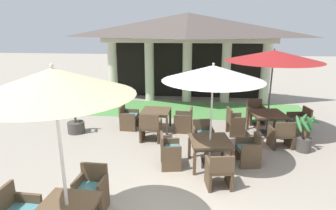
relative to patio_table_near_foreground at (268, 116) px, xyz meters
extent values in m
cylinder|color=beige|center=(-6.33, 3.97, 0.72)|extent=(0.42, 0.42, 2.71)
cylinder|color=beige|center=(-4.57, 3.97, 0.72)|extent=(0.42, 0.42, 2.71)
cylinder|color=beige|center=(-2.81, 3.97, 0.72)|extent=(0.42, 0.42, 2.71)
cylinder|color=beige|center=(-1.05, 3.97, 0.72)|extent=(0.42, 0.42, 2.71)
cylinder|color=beige|center=(0.71, 3.97, 0.72)|extent=(0.42, 0.42, 2.71)
cube|color=beige|center=(-2.81, 3.97, 2.19)|extent=(7.84, 0.70, 0.24)
pyramid|color=#514742|center=(-2.81, 3.97, 2.84)|extent=(8.24, 3.08, 1.05)
cube|color=black|center=(-2.81, 4.87, 0.72)|extent=(7.64, 0.16, 2.71)
cube|color=#519347|center=(-2.81, 2.52, -0.63)|extent=(10.04, 2.50, 0.01)
cube|color=brown|center=(0.00, 0.00, 0.06)|extent=(1.18, 1.18, 0.05)
cube|color=brown|center=(0.00, 0.00, 0.01)|extent=(1.08, 1.08, 0.05)
cube|color=brown|center=(-0.40, -0.55, -0.33)|extent=(0.08, 0.08, 0.62)
cube|color=brown|center=(0.55, -0.40, -0.33)|extent=(0.08, 0.08, 0.62)
cube|color=brown|center=(-0.55, 0.40, -0.33)|extent=(0.08, 0.08, 0.62)
cube|color=brown|center=(0.40, 0.55, -0.33)|extent=(0.08, 0.08, 0.62)
cube|color=#2D2D2D|center=(0.00, 0.00, -0.60)|extent=(0.48, 0.48, 0.06)
cylinder|color=#4C4742|center=(0.00, 0.00, 0.63)|extent=(0.05, 0.05, 2.53)
cone|color=maroon|center=(0.00, 0.00, 1.93)|extent=(2.94, 2.94, 0.34)
sphere|color=#4C4742|center=(0.00, 0.00, 2.13)|extent=(0.06, 0.06, 0.06)
cube|color=brown|center=(-0.17, 1.03, -0.24)|extent=(0.63, 0.59, 0.07)
cube|color=teal|center=(-0.17, 1.03, -0.18)|extent=(0.58, 0.54, 0.05)
cube|color=brown|center=(-0.20, 1.26, 0.01)|extent=(0.56, 0.15, 0.43)
cube|color=brown|center=(0.09, 1.07, -0.31)|extent=(0.14, 0.51, 0.64)
cube|color=brown|center=(-0.42, 0.99, -0.31)|extent=(0.14, 0.51, 0.64)
cube|color=brown|center=(0.12, 0.85, -0.46)|extent=(0.06, 0.06, 0.36)
cube|color=brown|center=(-0.38, 0.77, -0.46)|extent=(0.06, 0.06, 0.36)
cube|color=brown|center=(0.04, 1.30, -0.46)|extent=(0.06, 0.06, 0.36)
cube|color=brown|center=(-0.45, 1.22, -0.46)|extent=(0.06, 0.06, 0.36)
cube|color=brown|center=(-1.03, -0.17, -0.20)|extent=(0.57, 0.61, 0.07)
cube|color=teal|center=(-1.03, -0.17, -0.14)|extent=(0.52, 0.57, 0.05)
cube|color=brown|center=(-1.25, -0.20, 0.05)|extent=(0.15, 0.55, 0.43)
cube|color=brown|center=(-1.07, 0.08, -0.30)|extent=(0.49, 0.14, 0.66)
cube|color=brown|center=(-0.99, -0.41, -0.30)|extent=(0.49, 0.14, 0.66)
cube|color=brown|center=(-0.86, 0.11, -0.44)|extent=(0.06, 0.06, 0.40)
cube|color=brown|center=(-0.78, -0.37, -0.44)|extent=(0.06, 0.06, 0.40)
cube|color=brown|center=(-1.29, 0.04, -0.44)|extent=(0.06, 0.06, 0.40)
cube|color=brown|center=(-1.21, -0.44, -0.44)|extent=(0.06, 0.06, 0.40)
cube|color=brown|center=(0.17, -1.03, -0.24)|extent=(0.67, 0.60, 0.07)
cube|color=teal|center=(0.17, -1.03, -0.18)|extent=(0.61, 0.55, 0.05)
cube|color=brown|center=(0.20, -1.27, 0.00)|extent=(0.59, 0.15, 0.41)
cube|color=brown|center=(-0.11, -1.08, -0.33)|extent=(0.14, 0.52, 0.61)
cube|color=brown|center=(0.44, -0.99, -0.33)|extent=(0.14, 0.52, 0.61)
cube|color=brown|center=(-0.14, -0.85, -0.45)|extent=(0.06, 0.06, 0.36)
cube|color=brown|center=(0.39, -0.76, -0.45)|extent=(0.06, 0.06, 0.36)
cube|color=brown|center=(-0.06, -1.30, -0.45)|extent=(0.06, 0.06, 0.36)
cube|color=brown|center=(0.47, -1.22, -0.45)|extent=(0.06, 0.06, 0.36)
cube|color=brown|center=(1.03, 0.17, -0.23)|extent=(0.66, 0.63, 0.07)
cube|color=teal|center=(1.03, 0.17, -0.17)|extent=(0.60, 0.58, 0.05)
cube|color=brown|center=(1.30, 0.21, 0.02)|extent=(0.15, 0.55, 0.44)
cube|color=brown|center=(1.07, -0.09, -0.30)|extent=(0.58, 0.15, 0.67)
cube|color=brown|center=(0.99, 0.42, -0.30)|extent=(0.58, 0.15, 0.67)
cube|color=brown|center=(0.81, -0.12, -0.45)|extent=(0.06, 0.06, 0.37)
cube|color=brown|center=(0.74, 0.37, -0.45)|extent=(0.06, 0.06, 0.37)
cube|color=brown|center=(1.33, -0.04, -0.45)|extent=(0.06, 0.06, 0.37)
cube|color=brown|center=(1.25, 0.45, -0.45)|extent=(0.06, 0.06, 0.37)
cube|color=brown|center=(-3.68, 0.00, 0.04)|extent=(0.96, 0.96, 0.05)
cube|color=brown|center=(-3.68, 0.00, -0.01)|extent=(0.89, 0.89, 0.06)
cube|color=brown|center=(-4.13, -0.43, -0.34)|extent=(0.07, 0.07, 0.59)
cube|color=brown|center=(-3.26, -0.45, -0.34)|extent=(0.07, 0.07, 0.59)
cube|color=brown|center=(-4.10, 0.44, -0.34)|extent=(0.07, 0.07, 0.59)
cube|color=brown|center=(-3.23, 0.42, -0.34)|extent=(0.07, 0.07, 0.59)
cube|color=brown|center=(-3.70, -0.93, -0.20)|extent=(0.61, 0.59, 0.07)
cube|color=teal|center=(-3.70, -0.93, -0.14)|extent=(0.56, 0.54, 0.05)
cube|color=brown|center=(-3.71, -1.20, 0.06)|extent=(0.60, 0.07, 0.45)
cube|color=brown|center=(-3.98, -0.93, -0.31)|extent=(0.07, 0.58, 0.65)
cube|color=brown|center=(-3.42, -0.94, -0.31)|extent=(0.07, 0.58, 0.65)
cube|color=brown|center=(-3.97, -0.67, -0.44)|extent=(0.06, 0.06, 0.40)
cube|color=brown|center=(-3.43, -0.68, -0.44)|extent=(0.06, 0.06, 0.40)
cube|color=brown|center=(-3.98, -1.19, -0.44)|extent=(0.06, 0.06, 0.40)
cube|color=brown|center=(-3.44, -1.20, -0.44)|extent=(0.06, 0.06, 0.40)
cube|color=brown|center=(-4.61, 0.02, -0.22)|extent=(0.56, 0.60, 0.07)
cube|color=teal|center=(-4.61, 0.02, -0.16)|extent=(0.51, 0.56, 0.05)
cube|color=brown|center=(-4.86, 0.03, 0.00)|extent=(0.07, 0.59, 0.36)
cube|color=brown|center=(-4.60, 0.29, -0.32)|extent=(0.55, 0.07, 0.63)
cube|color=brown|center=(-4.62, -0.26, -0.32)|extent=(0.55, 0.07, 0.63)
cube|color=brown|center=(-4.36, 0.28, -0.45)|extent=(0.06, 0.06, 0.38)
cube|color=brown|center=(-4.37, -0.25, -0.45)|extent=(0.06, 0.06, 0.38)
cube|color=brown|center=(-4.85, 0.29, -0.45)|extent=(0.06, 0.06, 0.38)
cube|color=brown|center=(-4.86, -0.24, -0.45)|extent=(0.06, 0.06, 0.38)
cube|color=brown|center=(-2.75, -0.03, -0.25)|extent=(0.59, 0.57, 0.07)
cube|color=teal|center=(-2.75, -0.03, -0.19)|extent=(0.54, 0.52, 0.05)
cube|color=brown|center=(-2.48, -0.03, 0.00)|extent=(0.07, 0.55, 0.42)
cube|color=brown|center=(-2.76, -0.28, -0.32)|extent=(0.58, 0.07, 0.63)
cube|color=brown|center=(-2.74, 0.23, -0.32)|extent=(0.58, 0.07, 0.63)
cube|color=brown|center=(-3.02, -0.27, -0.46)|extent=(0.06, 0.06, 0.35)
cube|color=brown|center=(-3.01, 0.23, -0.46)|extent=(0.06, 0.06, 0.35)
cube|color=brown|center=(-2.49, -0.28, -0.46)|extent=(0.06, 0.06, 0.35)
cube|color=brown|center=(-2.48, 0.22, -0.46)|extent=(0.06, 0.06, 0.35)
cube|color=brown|center=(-4.29, -5.41, 0.09)|extent=(0.90, 0.90, 0.05)
cube|color=brown|center=(-4.29, -5.41, 0.02)|extent=(0.83, 0.83, 0.09)
cylinder|color=beige|center=(-4.29, -5.41, 0.71)|extent=(0.05, 0.05, 2.68)
cone|color=beige|center=(-4.29, -5.41, 2.09)|extent=(2.30, 2.30, 0.39)
sphere|color=beige|center=(-4.29, -5.41, 2.31)|extent=(0.06, 0.06, 0.06)
cube|color=brown|center=(-5.43, -5.37, 0.06)|extent=(0.08, 0.61, 0.46)
cube|color=brown|center=(-4.26, -4.51, -0.20)|extent=(0.55, 0.50, 0.07)
cube|color=teal|center=(-4.26, -4.51, -0.14)|extent=(0.50, 0.46, 0.05)
cube|color=brown|center=(-4.26, -4.29, 0.05)|extent=(0.53, 0.08, 0.43)
cube|color=brown|center=(-4.02, -4.52, -0.29)|extent=(0.07, 0.49, 0.69)
cube|color=brown|center=(-4.51, -4.51, -0.29)|extent=(0.07, 0.49, 0.69)
cube|color=brown|center=(-4.03, -4.74, -0.44)|extent=(0.06, 0.06, 0.40)
cube|color=brown|center=(-4.51, -4.72, -0.44)|extent=(0.06, 0.06, 0.40)
cube|color=brown|center=(-4.02, -4.31, -0.44)|extent=(0.06, 0.06, 0.40)
cube|color=brown|center=(-4.49, -4.29, -0.44)|extent=(0.06, 0.06, 0.40)
cube|color=brown|center=(-1.94, -2.40, 0.05)|extent=(1.13, 1.13, 0.05)
cube|color=brown|center=(-1.94, -2.40, -0.02)|extent=(1.04, 1.04, 0.07)
cube|color=brown|center=(-2.31, -2.93, -0.34)|extent=(0.08, 0.08, 0.58)
cube|color=brown|center=(-1.41, -2.78, -0.34)|extent=(0.08, 0.08, 0.58)
cube|color=brown|center=(-2.47, -2.03, -0.34)|extent=(0.08, 0.08, 0.58)
cube|color=brown|center=(-1.57, -1.88, -0.34)|extent=(0.08, 0.08, 0.58)
cube|color=#2D2D2D|center=(-1.94, -2.40, -0.59)|extent=(0.40, 0.40, 0.10)
cylinder|color=beige|center=(-1.94, -2.40, 0.54)|extent=(0.05, 0.05, 2.36)
cone|color=white|center=(-1.94, -2.40, 1.76)|extent=(2.44, 2.44, 0.36)
sphere|color=beige|center=(-1.94, -2.40, 1.97)|extent=(0.06, 0.06, 0.06)
cube|color=brown|center=(-1.77, -3.38, -0.20)|extent=(0.60, 0.59, 0.07)
cube|color=teal|center=(-1.77, -3.38, -0.14)|extent=(0.55, 0.55, 0.05)
cube|color=brown|center=(-1.73, -3.62, 0.02)|extent=(0.52, 0.15, 0.38)
cube|color=brown|center=(-2.01, -3.43, -0.31)|extent=(0.15, 0.52, 0.65)
cube|color=brown|center=(-1.54, -3.34, -0.31)|extent=(0.15, 0.52, 0.65)
cube|color=brown|center=(-2.04, -3.20, -0.44)|extent=(0.06, 0.06, 0.40)
cube|color=brown|center=(-1.58, -3.12, -0.44)|extent=(0.06, 0.06, 0.40)
cube|color=brown|center=(-1.96, -3.65, -0.44)|extent=(0.06, 0.06, 0.40)
cube|color=brown|center=(-1.50, -3.57, -0.44)|extent=(0.06, 0.06, 0.40)
cube|color=brown|center=(-0.96, -2.24, -0.24)|extent=(0.61, 0.61, 0.07)
cube|color=teal|center=(-0.96, -2.24, -0.18)|extent=(0.56, 0.56, 0.05)
cube|color=brown|center=(-0.72, -2.20, -0.02)|extent=(0.15, 0.53, 0.37)
cube|color=brown|center=(-0.92, -2.48, -0.31)|extent=(0.53, 0.15, 0.65)
cube|color=brown|center=(-1.00, -2.00, -0.31)|extent=(0.53, 0.15, 0.65)
cube|color=brown|center=(-1.15, -2.51, -0.45)|extent=(0.06, 0.06, 0.36)
cube|color=brown|center=(-1.23, -2.04, -0.45)|extent=(0.06, 0.06, 0.36)
cube|color=brown|center=(-0.69, -2.43, -0.45)|extent=(0.06, 0.06, 0.36)
cube|color=brown|center=(-0.77, -1.96, -0.45)|extent=(0.06, 0.06, 0.36)
cube|color=brown|center=(-2.11, -1.43, -0.22)|extent=(0.61, 0.59, 0.07)
cube|color=teal|center=(-2.11, -1.43, -0.16)|extent=(0.57, 0.54, 0.05)
cube|color=brown|center=(-2.15, -1.20, 0.01)|extent=(0.54, 0.15, 0.39)
cube|color=brown|center=(-1.87, -1.38, -0.31)|extent=(0.14, 0.51, 0.66)
cube|color=brown|center=(-2.35, -1.47, -0.31)|extent=(0.14, 0.51, 0.66)
cube|color=brown|center=(-1.84, -1.61, -0.45)|extent=(0.06, 0.06, 0.38)
cube|color=brown|center=(-2.31, -1.69, -0.45)|extent=(0.06, 0.06, 0.38)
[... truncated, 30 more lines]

